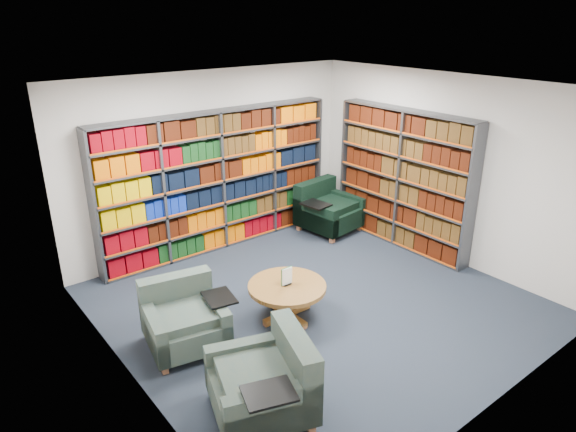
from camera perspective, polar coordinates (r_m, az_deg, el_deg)
room_shell at (r=6.30m, az=3.39°, el=1.37°), size 5.02×5.02×2.82m
bookshelf_back at (r=8.20m, az=-7.60°, el=3.85°), size 4.00×0.28×2.20m
bookshelf_right at (r=8.41m, az=12.63°, el=3.98°), size 0.28×2.50×2.20m
chair_teal_left at (r=6.11m, az=-11.54°, el=-11.22°), size 1.08×0.99×0.77m
chair_green_right at (r=9.03m, az=4.24°, el=0.58°), size 1.14×1.03×0.84m
chair_teal_front at (r=5.09m, az=-2.06°, el=-18.09°), size 1.14×1.19×0.82m
coffee_table at (r=6.43m, az=-0.10°, el=-8.37°), size 0.97×0.97×0.68m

